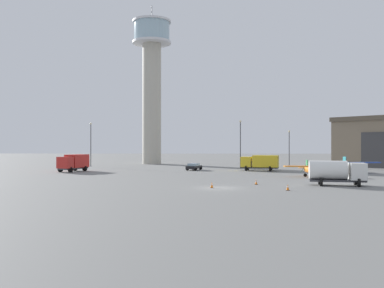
{
  "coord_description": "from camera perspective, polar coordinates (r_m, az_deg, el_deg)",
  "views": [
    {
      "loc": [
        -1.74,
        -49.17,
        4.94
      ],
      "look_at": [
        -3.78,
        25.29,
        5.14
      ],
      "focal_mm": 39.95,
      "sensor_mm": 36.0,
      "label": 1
    }
  ],
  "objects": [
    {
      "name": "traffic_cone_near_right",
      "position": [
        54.13,
        8.55,
        -5.06
      ],
      "size": [
        0.36,
        0.36,
        0.62
      ],
      "color": "black",
      "rests_on": "ground_plane"
    },
    {
      "name": "traffic_cone_mid_apron",
      "position": [
        47.9,
        12.66,
        -5.66
      ],
      "size": [
        0.36,
        0.36,
        0.69
      ],
      "color": "black",
      "rests_on": "ground_plane"
    },
    {
      "name": "airplane_blue",
      "position": [
        81.44,
        20.78,
        -2.7
      ],
      "size": [
        9.52,
        7.44,
        2.8
      ],
      "rotation": [
        0.0,
        0.0,
        4.92
      ],
      "color": "#2847A8",
      "rests_on": "ground_plane"
    },
    {
      "name": "traffic_cone_near_left",
      "position": [
        49.48,
        2.67,
        -5.49
      ],
      "size": [
        0.36,
        0.36,
        0.69
      ],
      "color": "black",
      "rests_on": "ground_plane"
    },
    {
      "name": "truck_fuel_tanker_white",
      "position": [
        55.11,
        18.75,
        -3.51
      ],
      "size": [
        6.9,
        4.03,
        3.04
      ],
      "rotation": [
        0.0,
        0.0,
        6.12
      ],
      "color": "#38383D",
      "rests_on": "ground_plane"
    },
    {
      "name": "truck_box_yellow",
      "position": [
        83.0,
        9.11,
        -2.39
      ],
      "size": [
        7.46,
        4.51,
        2.99
      ],
      "rotation": [
        0.0,
        0.0,
        2.87
      ],
      "color": "#38383D",
      "rests_on": "ground_plane"
    },
    {
      "name": "truck_box_red",
      "position": [
        82.76,
        -15.5,
        -2.34
      ],
      "size": [
        4.59,
        7.18,
        3.18
      ],
      "rotation": [
        0.0,
        0.0,
        4.38
      ],
      "color": "#38383D",
      "rests_on": "ground_plane"
    },
    {
      "name": "light_post_centre",
      "position": [
        101.0,
        12.85,
        -0.11
      ],
      "size": [
        0.44,
        0.44,
        8.36
      ],
      "color": "#38383D",
      "rests_on": "ground_plane"
    },
    {
      "name": "light_post_east",
      "position": [
        91.52,
        6.48,
        0.51
      ],
      "size": [
        0.44,
        0.44,
        10.26
      ],
      "color": "#38383D",
      "rests_on": "ground_plane"
    },
    {
      "name": "car_black",
      "position": [
        84.23,
        0.26,
        -3.01
      ],
      "size": [
        3.24,
        4.94,
        1.37
      ],
      "rotation": [
        0.0,
        0.0,
        1.24
      ],
      "color": "black",
      "rests_on": "ground_plane"
    },
    {
      "name": "control_tower",
      "position": [
        114.08,
        -5.39,
        9.27
      ],
      "size": [
        10.12,
        10.12,
        41.65
      ],
      "color": "#B2AD9E",
      "rests_on": "ground_plane"
    },
    {
      "name": "ground_plane",
      "position": [
        49.45,
        3.6,
        -5.89
      ],
      "size": [
        400.0,
        400.0,
        0.0
      ],
      "primitive_type": "plane",
      "color": "slate"
    },
    {
      "name": "airplane_orange",
      "position": [
        69.04,
        15.67,
        -3.26
      ],
      "size": [
        8.61,
        6.77,
        2.55
      ],
      "rotation": [
        0.0,
        0.0,
        4.72
      ],
      "color": "orange",
      "rests_on": "ground_plane"
    },
    {
      "name": "light_post_north",
      "position": [
        100.89,
        -13.36,
        0.41
      ],
      "size": [
        0.44,
        0.44,
        10.12
      ],
      "color": "#38383D",
      "rests_on": "ground_plane"
    }
  ]
}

